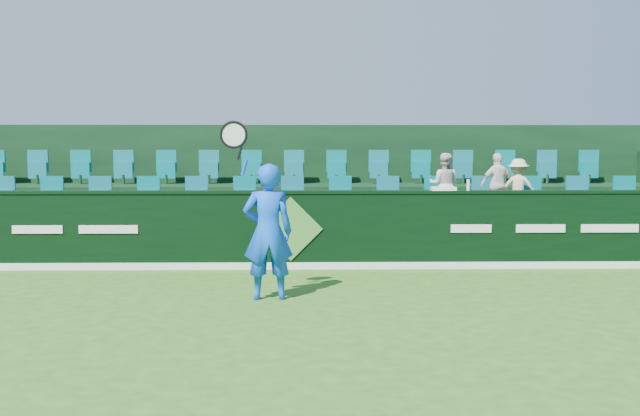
{
  "coord_description": "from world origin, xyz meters",
  "views": [
    {
      "loc": [
        0.28,
        -8.21,
        2.07
      ],
      "look_at": [
        0.48,
        2.8,
        1.15
      ],
      "focal_mm": 40.0,
      "sensor_mm": 36.0,
      "label": 1
    }
  ],
  "objects_px": {
    "towel": "(443,189)",
    "drinks_bottle": "(468,185)",
    "tennis_player": "(268,231)",
    "spectator_middle": "(498,185)",
    "spectator_right": "(518,187)",
    "spectator_left": "(444,185)"
  },
  "relations": [
    {
      "from": "spectator_middle",
      "to": "tennis_player",
      "type": "bearing_deg",
      "value": 28.71
    },
    {
      "from": "spectator_left",
      "to": "towel",
      "type": "height_order",
      "value": "spectator_left"
    },
    {
      "from": "towel",
      "to": "drinks_bottle",
      "type": "distance_m",
      "value": 0.44
    },
    {
      "from": "spectator_left",
      "to": "spectator_middle",
      "type": "bearing_deg",
      "value": -164.14
    },
    {
      "from": "spectator_right",
      "to": "spectator_middle",
      "type": "bearing_deg",
      "value": 16.44
    },
    {
      "from": "tennis_player",
      "to": "spectator_middle",
      "type": "distance_m",
      "value": 5.52
    },
    {
      "from": "towel",
      "to": "drinks_bottle",
      "type": "bearing_deg",
      "value": 0.0
    },
    {
      "from": "spectator_middle",
      "to": "drinks_bottle",
      "type": "height_order",
      "value": "spectator_middle"
    },
    {
      "from": "spectator_middle",
      "to": "spectator_right",
      "type": "xyz_separation_m",
      "value": [
        0.39,
        0.0,
        -0.05
      ]
    },
    {
      "from": "drinks_bottle",
      "to": "spectator_middle",
      "type": "bearing_deg",
      "value": 54.05
    },
    {
      "from": "spectator_left",
      "to": "towel",
      "type": "relative_size",
      "value": 2.88
    },
    {
      "from": "towel",
      "to": "drinks_bottle",
      "type": "xyz_separation_m",
      "value": [
        0.43,
        0.0,
        0.06
      ]
    },
    {
      "from": "spectator_right",
      "to": "drinks_bottle",
      "type": "relative_size",
      "value": 5.64
    },
    {
      "from": "tennis_player",
      "to": "drinks_bottle",
      "type": "height_order",
      "value": "tennis_player"
    },
    {
      "from": "tennis_player",
      "to": "towel",
      "type": "height_order",
      "value": "tennis_player"
    },
    {
      "from": "spectator_left",
      "to": "spectator_right",
      "type": "height_order",
      "value": "spectator_left"
    },
    {
      "from": "spectator_middle",
      "to": "drinks_bottle",
      "type": "bearing_deg",
      "value": 41.51
    },
    {
      "from": "spectator_middle",
      "to": "towel",
      "type": "xyz_separation_m",
      "value": [
        -1.24,
        -1.12,
        -0.01
      ]
    },
    {
      "from": "drinks_bottle",
      "to": "towel",
      "type": "bearing_deg",
      "value": 180.0
    },
    {
      "from": "spectator_right",
      "to": "towel",
      "type": "distance_m",
      "value": 1.98
    },
    {
      "from": "tennis_player",
      "to": "spectator_right",
      "type": "height_order",
      "value": "tennis_player"
    },
    {
      "from": "spectator_left",
      "to": "towel",
      "type": "distance_m",
      "value": 1.14
    }
  ]
}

